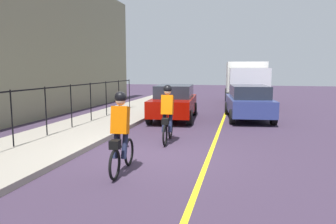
{
  "coord_description": "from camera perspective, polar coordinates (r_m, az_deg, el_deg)",
  "views": [
    {
      "loc": [
        -8.09,
        -2.39,
        2.29
      ],
      "look_at": [
        1.35,
        -0.2,
        1.0
      ],
      "focal_mm": 33.99,
      "sensor_mm": 36.0,
      "label": 1
    }
  ],
  "objects": [
    {
      "name": "lane_line_centre",
      "position": [
        8.44,
        7.27,
        -8.2
      ],
      "size": [
        36.0,
        0.12,
        0.01
      ],
      "primitive_type": "cube",
      "color": "yellow",
      "rests_on": "ground"
    },
    {
      "name": "parked_sedan_rear",
      "position": [
        14.73,
        1.1,
        1.88
      ],
      "size": [
        4.53,
        2.2,
        1.58
      ],
      "rotation": [
        0.0,
        0.0,
        3.22
      ],
      "color": "#820801",
      "rests_on": "ground"
    },
    {
      "name": "sidewalk",
      "position": [
        10.19,
        -22.08,
        -5.54
      ],
      "size": [
        40.0,
        3.2,
        0.15
      ],
      "primitive_type": "cube",
      "color": "gray",
      "rests_on": "ground"
    },
    {
      "name": "box_truck_background",
      "position": [
        21.69,
        13.71,
        5.42
      ],
      "size": [
        6.85,
        2.89,
        2.78
      ],
      "rotation": [
        0.0,
        0.0,
        3.21
      ],
      "color": "silver",
      "rests_on": "ground"
    },
    {
      "name": "patrol_sedan",
      "position": [
        15.14,
        14.24,
        1.8
      ],
      "size": [
        4.57,
        2.32,
        1.58
      ],
      "rotation": [
        0.0,
        0.0,
        0.11
      ],
      "color": "navy",
      "rests_on": "ground"
    },
    {
      "name": "cyclist_follow",
      "position": [
        7.06,
        -8.47,
        -3.76
      ],
      "size": [
        1.71,
        0.38,
        1.83
      ],
      "rotation": [
        0.0,
        0.0,
        0.06
      ],
      "color": "black",
      "rests_on": "ground"
    },
    {
      "name": "iron_fence",
      "position": [
        11.04,
        -21.13,
        1.96
      ],
      "size": [
        15.86,
        0.04,
        1.6
      ],
      "color": "black",
      "rests_on": "sidewalk"
    },
    {
      "name": "ground_plane",
      "position": [
        8.74,
        -3.31,
        -7.62
      ],
      "size": [
        80.0,
        80.0,
        0.0
      ],
      "primitive_type": "plane",
      "color": "#36293C"
    },
    {
      "name": "cyclist_lead",
      "position": [
        9.93,
        -0.1,
        -0.4
      ],
      "size": [
        1.71,
        0.38,
        1.83
      ],
      "rotation": [
        0.0,
        0.0,
        0.06
      ],
      "color": "black",
      "rests_on": "ground"
    }
  ]
}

